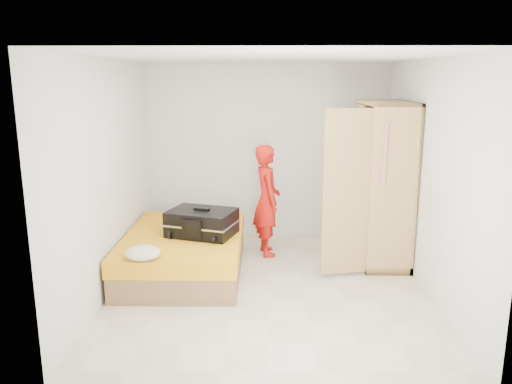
{
  "coord_description": "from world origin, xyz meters",
  "views": [
    {
      "loc": [
        -0.07,
        -5.49,
        2.39
      ],
      "look_at": [
        -0.15,
        0.56,
        1.0
      ],
      "focal_mm": 35.0,
      "sensor_mm": 36.0,
      "label": 1
    }
  ],
  "objects_px": {
    "bed": "(184,252)",
    "suitcase": "(202,223)",
    "wardrobe": "(380,188)",
    "round_cushion": "(143,253)",
    "person": "(267,200)"
  },
  "relations": [
    {
      "from": "wardrobe",
      "to": "round_cushion",
      "type": "bearing_deg",
      "value": -154.53
    },
    {
      "from": "bed",
      "to": "person",
      "type": "relative_size",
      "value": 1.33
    },
    {
      "from": "bed",
      "to": "round_cushion",
      "type": "height_order",
      "value": "round_cushion"
    },
    {
      "from": "round_cushion",
      "to": "person",
      "type": "bearing_deg",
      "value": 49.87
    },
    {
      "from": "wardrobe",
      "to": "round_cushion",
      "type": "xyz_separation_m",
      "value": [
        -2.79,
        -1.33,
        -0.43
      ]
    },
    {
      "from": "wardrobe",
      "to": "person",
      "type": "relative_size",
      "value": 1.38
    },
    {
      "from": "person",
      "to": "suitcase",
      "type": "xyz_separation_m",
      "value": [
        -0.8,
        -0.72,
        -0.11
      ]
    },
    {
      "from": "wardrobe",
      "to": "person",
      "type": "xyz_separation_m",
      "value": [
        -1.46,
        0.25,
        -0.24
      ]
    },
    {
      "from": "wardrobe",
      "to": "round_cushion",
      "type": "relative_size",
      "value": 5.67
    },
    {
      "from": "suitcase",
      "to": "person",
      "type": "bearing_deg",
      "value": 59.67
    },
    {
      "from": "bed",
      "to": "round_cushion",
      "type": "relative_size",
      "value": 5.45
    },
    {
      "from": "wardrobe",
      "to": "suitcase",
      "type": "relative_size",
      "value": 2.25
    },
    {
      "from": "person",
      "to": "round_cushion",
      "type": "xyz_separation_m",
      "value": [
        -1.33,
        -1.58,
        -0.19
      ]
    },
    {
      "from": "bed",
      "to": "suitcase",
      "type": "xyz_separation_m",
      "value": [
        0.23,
        -0.04,
        0.4
      ]
    },
    {
      "from": "bed",
      "to": "wardrobe",
      "type": "xyz_separation_m",
      "value": [
        2.5,
        0.43,
        0.75
      ]
    }
  ]
}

